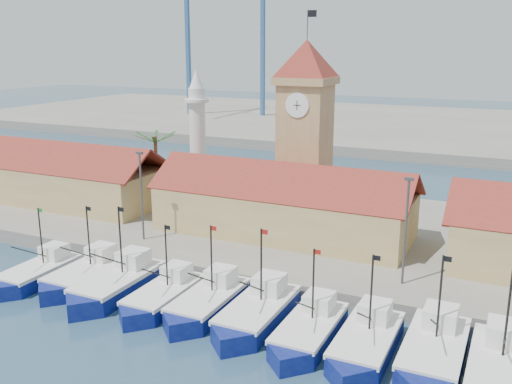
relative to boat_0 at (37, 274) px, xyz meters
The scene contains 21 objects.
ground 16.46m from the boat_0, ahead, with size 400.00×400.00×0.00m, color #1C364C.
quay 27.48m from the boat_0, 53.53° to the left, with size 140.00×32.00×1.50m, color gray.
terminal 109.33m from the boat_0, 81.41° to the left, with size 240.00×80.00×2.00m, color gray.
boat_0 is the anchor object (origin of this frame).
boat_1 4.44m from the boat_0, 18.49° to the left, with size 3.57×9.77×7.39m.
boat_2 8.21m from the boat_0, ahead, with size 3.87×10.59×8.02m.
boat_3 12.95m from the boat_0, ahead, with size 3.42×9.37×7.09m.
boat_4 16.88m from the boat_0, ahead, with size 3.58×9.82×7.43m.
boat_5 21.23m from the boat_0, ahead, with size 3.77×10.33×7.82m.
boat_6 25.71m from the boat_0, ahead, with size 3.48×9.53×7.21m.
boat_7 29.87m from the boat_0, ahead, with size 3.59×9.85×7.45m.
boat_8 34.28m from the boat_0, ahead, with size 3.82×10.45×7.91m.
boat_9 38.42m from the boat_0, ahead, with size 3.89×10.65×8.06m.
hall_left 24.16m from the boat_0, 130.87° to the left, with size 31.20×10.13×7.61m.
hall_center 24.60m from the boat_0, 47.93° to the left, with size 27.04×10.13×7.61m.
clock_tower 31.20m from the boat_0, 55.86° to the left, with size 5.80×5.80×22.70m.
minaret 27.64m from the boat_0, 87.07° to the left, with size 3.00×3.00×16.30m.
palm_tree 24.99m from the boat_0, 98.64° to the left, with size 5.60×5.03×8.39m.
lamp_posts 20.46m from the boat_0, 30.96° to the left, with size 80.70×0.25×9.03m.
crane_blue_far 111.45m from the boat_0, 114.87° to the left, with size 1.00×33.93×42.67m.
crane_blue_near 110.79m from the boat_0, 104.09° to the left, with size 1.00×30.38×40.62m.
Camera 1 is at (21.71, -32.73, 20.72)m, focal length 40.00 mm.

